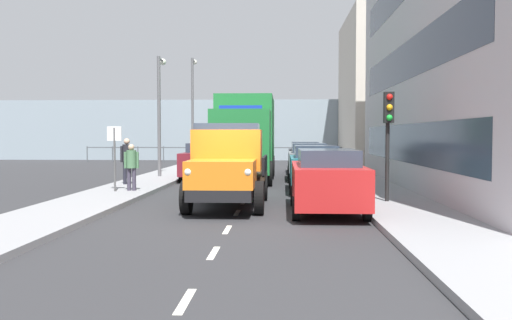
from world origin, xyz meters
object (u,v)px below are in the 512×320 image
truck_vintage_orange (228,167)px  lamp_post_promenade (160,104)px  car_grey_kerbside_2 (309,161)px  pedestrian_strolling (127,157)px  lamp_post_far (193,102)px  car_red_kerbside_near (327,180)px  car_teal_kerbside_1 (315,168)px  traffic_light_near (388,122)px  pedestrian_by_lamp (131,163)px  car_black_kerbside_3 (305,157)px  lorry_cargo_green (246,135)px  car_maroon_oppositeside_0 (205,161)px  street_sign (115,147)px

truck_vintage_orange → lamp_post_promenade: bearing=-67.6°
car_grey_kerbside_2 → pedestrian_strolling: (7.34, 4.02, 0.33)m
truck_vintage_orange → lamp_post_far: lamp_post_far is taller
lamp_post_promenade → car_grey_kerbside_2: bearing=175.8°
lamp_post_far → lamp_post_promenade: bearing=89.5°
car_red_kerbside_near → car_teal_kerbside_1: 5.43m
car_red_kerbside_near → traffic_light_near: size_ratio=1.43×
car_grey_kerbside_2 → lamp_post_promenade: lamp_post_promenade is taller
car_teal_kerbside_1 → pedestrian_by_lamp: bearing=10.5°
truck_vintage_orange → car_grey_kerbside_2: bearing=-105.7°
car_teal_kerbside_1 → lamp_post_promenade: bearing=-39.4°
truck_vintage_orange → car_grey_kerbside_2: (-2.77, -9.83, -0.28)m
pedestrian_by_lamp → lamp_post_promenade: lamp_post_promenade is taller
car_teal_kerbside_1 → car_black_kerbside_3: size_ratio=0.96×
truck_vintage_orange → car_red_kerbside_near: 2.92m
car_teal_kerbside_1 → pedestrian_by_lamp: 6.60m
lorry_cargo_green → lamp_post_far: 10.90m
pedestrian_strolling → traffic_light_near: (-9.22, 5.24, 1.25)m
pedestrian_by_lamp → traffic_light_near: size_ratio=0.51×
truck_vintage_orange → car_maroon_oppositeside_0: truck_vintage_orange is taller
car_red_kerbside_near → pedestrian_by_lamp: bearing=-33.1°
pedestrian_strolling → street_sign: size_ratio=0.81×
truck_vintage_orange → lamp_post_far: bearing=-78.0°
car_maroon_oppositeside_0 → street_sign: bearing=72.5°
car_red_kerbside_near → pedestrian_by_lamp: pedestrian_by_lamp is taller
pedestrian_by_lamp → traffic_light_near: (-8.37, 2.80, 1.37)m
car_teal_kerbside_1 → traffic_light_near: size_ratio=1.22×
car_teal_kerbside_1 → pedestrian_strolling: pedestrian_strolling is taller
car_grey_kerbside_2 → lamp_post_far: lamp_post_far is taller
truck_vintage_orange → car_maroon_oppositeside_0: size_ratio=1.22×
truck_vintage_orange → car_grey_kerbside_2: 10.21m
car_teal_kerbside_1 → truck_vintage_orange: bearing=58.8°
lorry_cargo_green → traffic_light_near: (-4.79, 9.11, 0.40)m
car_black_kerbside_3 → car_maroon_oppositeside_0: bearing=44.2°
car_grey_kerbside_2 → lamp_post_far: 12.42m
car_red_kerbside_near → pedestrian_strolling: 9.92m
car_black_kerbside_3 → lamp_post_promenade: 8.66m
lorry_cargo_green → car_black_kerbside_3: lorry_cargo_green is taller
car_red_kerbside_near → car_grey_kerbside_2: (-0.00, -10.69, -0.00)m
truck_vintage_orange → car_teal_kerbside_1: (-2.77, -4.57, -0.28)m
pedestrian_by_lamp → pedestrian_strolling: pedestrian_strolling is taller
car_teal_kerbside_1 → car_black_kerbside_3: (0.00, -10.07, -0.00)m
car_red_kerbside_near → lamp_post_promenade: 13.49m
car_grey_kerbside_2 → car_maroon_oppositeside_0: bearing=-1.4°
car_teal_kerbside_1 → lamp_post_promenade: size_ratio=0.69×
lamp_post_promenade → truck_vintage_orange: bearing=112.4°
lorry_cargo_green → pedestrian_strolling: lorry_cargo_green is taller
traffic_light_near → lamp_post_promenade: lamp_post_promenade is taller
car_red_kerbside_near → street_sign: bearing=-29.5°
car_red_kerbside_near → lamp_post_far: size_ratio=0.67×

